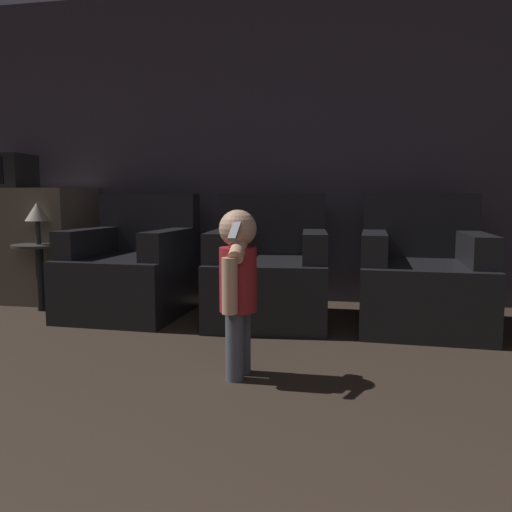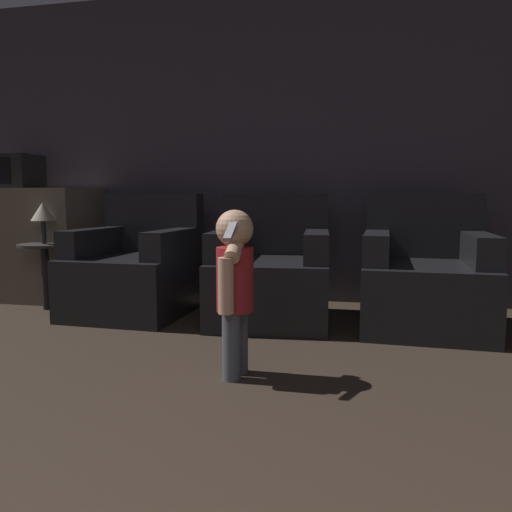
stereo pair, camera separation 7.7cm
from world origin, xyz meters
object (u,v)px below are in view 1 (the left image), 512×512
at_px(person_toddler, 238,280).
at_px(armchair_left, 133,271).
at_px(microwave, 2,172).
at_px(armchair_right, 422,279).
at_px(armchair_middle, 269,275).
at_px(lamp, 37,213).

bearing_deg(person_toddler, armchair_left, -130.62).
bearing_deg(microwave, armchair_right, -5.96).
height_order(armchair_middle, person_toddler, armchair_middle).
bearing_deg(microwave, lamp, -34.84).
relative_size(armchair_left, person_toddler, 1.14).
bearing_deg(armchair_right, lamp, -176.57).
bearing_deg(armchair_left, armchair_right, 2.18).
xyz_separation_m(armchair_left, lamp, (-0.74, -0.05, 0.44)).
bearing_deg(armchair_right, person_toddler, -127.76).
xyz_separation_m(armchair_middle, person_toddler, (0.04, -1.20, 0.16)).
distance_m(armchair_left, person_toddler, 1.62).
xyz_separation_m(armchair_right, person_toddler, (-1.01, -1.20, 0.16)).
relative_size(armchair_left, armchair_right, 1.00).
height_order(person_toddler, lamp, lamp).
height_order(person_toddler, microwave, microwave).
xyz_separation_m(armchair_left, microwave, (-1.33, 0.36, 0.78)).
relative_size(armchair_middle, lamp, 3.00).
bearing_deg(lamp, armchair_right, 1.04).
bearing_deg(armchair_left, microwave, 167.13).
bearing_deg(armchair_middle, lamp, 176.94).
relative_size(armchair_right, lamp, 2.91).
relative_size(armchair_right, person_toddler, 1.14).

